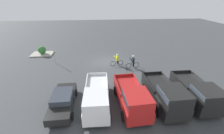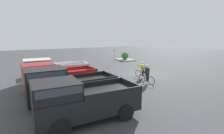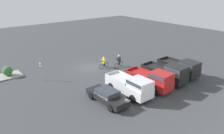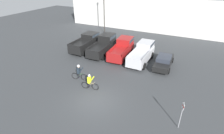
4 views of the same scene
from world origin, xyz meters
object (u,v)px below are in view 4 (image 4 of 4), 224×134
sedan_0 (164,61)px  lamppost (104,8)px  cyclist_0 (90,82)px  cyclist_1 (79,72)px  pickup_truck_1 (104,45)px  pickup_truck_0 (86,42)px  pickup_truck_2 (123,48)px  pickup_truck_3 (142,53)px  fire_lane_sign (182,113)px

sedan_0 → lamppost: (-12.72, 8.89, 3.92)m
sedan_0 → cyclist_0: 9.52m
cyclist_1 → pickup_truck_1: bearing=98.3°
cyclist_1 → sedan_0: bearing=43.1°
lamppost → pickup_truck_1: bearing=-62.5°
pickup_truck_0 → cyclist_0: (5.78, -8.29, -0.34)m
cyclist_0 → sedan_0: bearing=55.3°
pickup_truck_0 → lamppost: bearing=100.2°
pickup_truck_1 → pickup_truck_2: size_ratio=1.02×
pickup_truck_2 → pickup_truck_3: (2.84, -0.31, -0.01)m
pickup_truck_1 → pickup_truck_2: bearing=1.5°
sedan_0 → cyclist_0: bearing=-124.7°
sedan_0 → fire_lane_sign: fire_lane_sign is taller
cyclist_0 → lamppost: size_ratio=0.22×
pickup_truck_2 → sedan_0: pickup_truck_2 is taller
pickup_truck_3 → sedan_0: (2.79, -0.40, -0.44)m
pickup_truck_1 → cyclist_1: (1.10, -7.49, -0.29)m
pickup_truck_1 → pickup_truck_3: bearing=-2.4°
sedan_0 → fire_lane_sign: size_ratio=2.08×
pickup_truck_2 → fire_lane_sign: (8.55, -9.88, 0.26)m
cyclist_0 → fire_lane_sign: bearing=-9.2°
pickup_truck_0 → pickup_truck_3: bearing=-0.5°
pickup_truck_0 → cyclist_1: bearing=-62.1°
pickup_truck_2 → fire_lane_sign: size_ratio=2.39×
cyclist_0 → lamppost: (-7.30, 16.72, 3.81)m
fire_lane_sign → pickup_truck_3: bearing=120.8°
pickup_truck_0 → fire_lane_sign: bearing=-34.3°
pickup_truck_0 → lamppost: (-1.52, 8.42, 3.47)m
pickup_truck_0 → pickup_truck_1: size_ratio=0.92×
pickup_truck_1 → lamppost: size_ratio=0.70×
pickup_truck_0 → cyclist_0: size_ratio=2.96×
cyclist_1 → pickup_truck_0: bearing=117.9°
pickup_truck_3 → cyclist_0: bearing=-107.7°
pickup_truck_2 → cyclist_1: (-1.69, -7.56, -0.24)m
pickup_truck_1 → sedan_0: 8.46m
pickup_truck_1 → cyclist_0: (3.00, -8.46, -0.40)m
pickup_truck_0 → sedan_0: size_ratio=1.08×
pickup_truck_2 → cyclist_1: 7.75m
pickup_truck_3 → lamppost: bearing=139.5°
sedan_0 → lamppost: bearing=145.1°
pickup_truck_3 → pickup_truck_0: bearing=179.5°
cyclist_1 → fire_lane_sign: (10.24, -2.33, 0.49)m
pickup_truck_1 → cyclist_1: pickup_truck_1 is taller
cyclist_0 → pickup_truck_1: bearing=109.5°
pickup_truck_1 → fire_lane_sign: (11.34, -9.81, 0.20)m
pickup_truck_2 → cyclist_0: size_ratio=3.16×
pickup_truck_0 → fire_lane_sign: size_ratio=2.24×
sedan_0 → lamppost: size_ratio=0.60×
pickup_truck_0 → cyclist_1: pickup_truck_0 is taller
lamppost → fire_lane_sign: bearing=-49.1°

